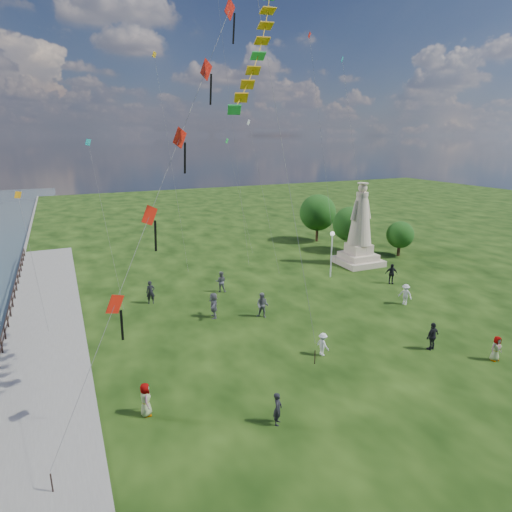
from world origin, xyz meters
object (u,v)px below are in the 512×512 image
lamppost (332,245)px  person_8 (405,294)px  person_6 (151,292)px  person_11 (214,305)px  person_9 (391,274)px  person_3 (433,336)px  person_1 (262,305)px  person_7 (221,282)px  person_10 (146,400)px  person_0 (278,409)px  person_4 (496,348)px  statue (360,234)px  person_2 (323,344)px

lamppost → person_8: (1.47, -8.21, -2.33)m
person_6 → person_11: bearing=-41.7°
person_9 → person_3: bearing=-93.1°
person_1 → person_6: bearing=-177.5°
person_7 → person_10: (-9.09, -14.39, -0.07)m
person_7 → person_10: size_ratio=1.08×
lamppost → person_0: 22.47m
person_0 → lamppost: bearing=-2.7°
person_1 → person_4: size_ratio=1.24×
person_3 → person_9: size_ratio=0.98×
person_10 → person_0: bearing=-117.4°
person_1 → person_7: bearing=142.4°
statue → person_4: bearing=-102.8°
statue → person_9: statue is taller
person_10 → person_9: bearing=-64.1°
person_1 → person_8: size_ratio=1.13×
person_0 → person_11: person_11 is taller
person_6 → person_1: bearing=-31.6°
person_2 → person_8: 11.27m
person_1 → person_8: bearing=32.2°
person_0 → person_7: person_7 is taller
person_8 → person_11: size_ratio=0.88×
person_3 → person_11: 14.96m
statue → person_6: 22.08m
person_2 → person_3: person_3 is taller
statue → person_2: size_ratio=5.83×
statue → person_0: bearing=-133.6°
person_6 → person_2: bearing=-48.4°
statue → person_4: size_ratio=5.46×
person_8 → person_10: (-21.38, -5.60, -0.01)m
person_3 → person_9: 12.53m
person_3 → person_6: (-14.43, 15.06, 0.02)m
lamppost → person_1: size_ratio=2.31×
person_0 → person_7: 17.98m
person_3 → person_10: bearing=-10.7°
person_3 → person_9: person_9 is taller
person_1 → person_11: person_11 is taller
person_3 → person_7: (-8.42, 15.24, 0.00)m
person_0 → person_11: bearing=31.7°
person_4 → person_10: bearing=174.1°
person_0 → person_2: bearing=-12.3°
person_2 → person_7: (-1.82, 12.98, 0.19)m
person_6 → lamppost: bearing=8.8°
statue → lamppost: statue is taller
lamppost → person_3: bearing=-99.3°
person_3 → person_4: 3.53m
person_0 → person_2: size_ratio=1.11×
statue → person_3: (-7.45, -17.05, -2.28)m
person_4 → person_10: (-19.92, 3.42, 0.07)m
statue → person_3: 18.74m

